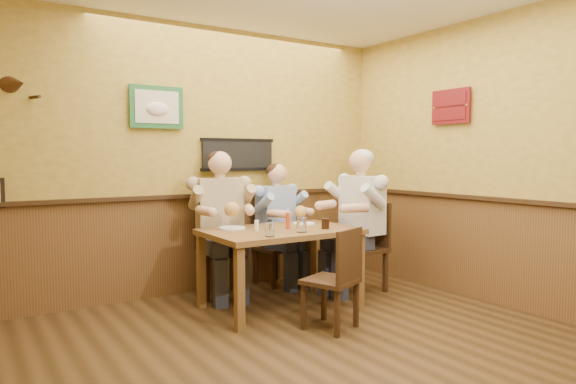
% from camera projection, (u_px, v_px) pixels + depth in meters
% --- Properties ---
extents(room, '(5.02, 5.03, 2.81)m').
position_uv_depth(room, '(321.00, 118.00, 3.36)').
color(room, '#31200E').
rests_on(room, ground).
extents(dining_table, '(1.40, 0.90, 0.75)m').
position_uv_depth(dining_table, '(281.00, 239.00, 4.83)').
color(dining_table, brown).
rests_on(dining_table, ground).
extents(chair_back_left, '(0.50, 0.50, 0.93)m').
position_uv_depth(chair_back_left, '(220.00, 251.00, 5.25)').
color(chair_back_left, '#372311').
rests_on(chair_back_left, ground).
extents(chair_back_right, '(0.44, 0.44, 0.85)m').
position_uv_depth(chair_back_right, '(276.00, 246.00, 5.74)').
color(chair_back_right, '#372311').
rests_on(chair_back_right, ground).
extents(chair_right_end, '(0.47, 0.47, 0.95)m').
position_uv_depth(chair_right_end, '(362.00, 247.00, 5.42)').
color(chair_right_end, '#372311').
rests_on(chair_right_end, ground).
extents(chair_near_side, '(0.51, 0.51, 0.85)m').
position_uv_depth(chair_near_side, '(330.00, 278.00, 4.25)').
color(chair_near_side, '#372311').
rests_on(chair_near_side, ground).
extents(diner_tan_shirt, '(0.72, 0.72, 1.33)m').
position_uv_depth(diner_tan_shirt, '(220.00, 231.00, 5.24)').
color(diner_tan_shirt, tan).
rests_on(diner_tan_shirt, ground).
extents(diner_blue_polo, '(0.63, 0.63, 1.22)m').
position_uv_depth(diner_blue_polo, '(276.00, 230.00, 5.72)').
color(diner_blue_polo, '#8CA4D2').
rests_on(diner_blue_polo, ground).
extents(diner_white_elder, '(0.67, 0.67, 1.35)m').
position_uv_depth(diner_white_elder, '(362.00, 228.00, 5.41)').
color(diner_white_elder, silver).
rests_on(diner_white_elder, ground).
extents(water_glass_left, '(0.10, 0.10, 0.12)m').
position_uv_depth(water_glass_left, '(270.00, 230.00, 4.36)').
color(water_glass_left, white).
rests_on(water_glass_left, dining_table).
extents(water_glass_mid, '(0.11, 0.11, 0.13)m').
position_uv_depth(water_glass_mid, '(302.00, 225.00, 4.61)').
color(water_glass_mid, white).
rests_on(water_glass_mid, dining_table).
extents(cola_tumbler, '(0.09, 0.09, 0.10)m').
position_uv_depth(cola_tumbler, '(325.00, 224.00, 4.83)').
color(cola_tumbler, black).
rests_on(cola_tumbler, dining_table).
extents(hot_sauce_bottle, '(0.05, 0.05, 0.17)m').
position_uv_depth(hot_sauce_bottle, '(288.00, 220.00, 4.85)').
color(hot_sauce_bottle, '#BC3A14').
rests_on(hot_sauce_bottle, dining_table).
extents(salt_shaker, '(0.04, 0.04, 0.10)m').
position_uv_depth(salt_shaker, '(257.00, 225.00, 4.70)').
color(salt_shaker, white).
rests_on(salt_shaker, dining_table).
extents(pepper_shaker, '(0.05, 0.05, 0.10)m').
position_uv_depth(pepper_shaker, '(270.00, 225.00, 4.76)').
color(pepper_shaker, black).
rests_on(pepper_shaker, dining_table).
extents(plate_far_left, '(0.31, 0.31, 0.02)m').
position_uv_depth(plate_far_left, '(232.00, 228.00, 4.83)').
color(plate_far_left, white).
rests_on(plate_far_left, dining_table).
extents(plate_far_right, '(0.22, 0.22, 0.01)m').
position_uv_depth(plate_far_right, '(304.00, 223.00, 5.16)').
color(plate_far_right, white).
rests_on(plate_far_right, dining_table).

